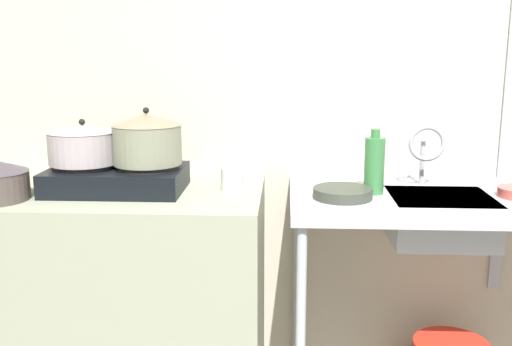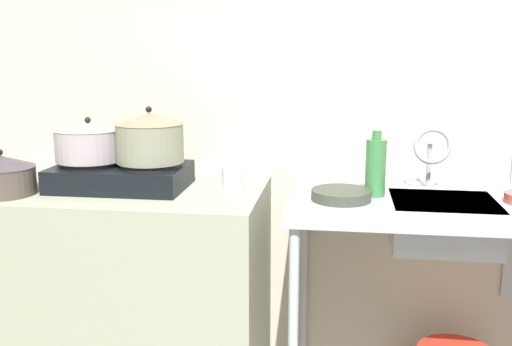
{
  "view_description": "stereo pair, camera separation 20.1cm",
  "coord_description": "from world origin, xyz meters",
  "px_view_note": "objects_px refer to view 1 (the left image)",
  "views": [
    {
      "loc": [
        -0.78,
        -0.82,
        1.44
      ],
      "look_at": [
        -0.89,
        1.41,
        0.97
      ],
      "focal_mm": 41.98,
      "sensor_mm": 36.0,
      "label": 1
    },
    {
      "loc": [
        -0.58,
        -0.8,
        1.44
      ],
      "look_at": [
        -0.89,
        1.41,
        0.97
      ],
      "focal_mm": 41.98,
      "sensor_mm": 36.0,
      "label": 2
    }
  ],
  "objects_px": {
    "pot_on_right_burner": "(147,139)",
    "percolator": "(232,172)",
    "frying_pan": "(343,193)",
    "pot_on_left_burner": "(83,144)",
    "sink_basin": "(440,218)",
    "stove": "(117,178)",
    "faucet": "(426,147)",
    "bottle_by_sink": "(374,165)"
  },
  "relations": [
    {
      "from": "pot_on_right_burner",
      "to": "percolator",
      "type": "bearing_deg",
      "value": 6.13
    },
    {
      "from": "frying_pan",
      "to": "pot_on_left_burner",
      "type": "bearing_deg",
      "value": 175.89
    },
    {
      "from": "sink_basin",
      "to": "frying_pan",
      "type": "xyz_separation_m",
      "value": [
        -0.37,
        -0.05,
        0.1
      ]
    },
    {
      "from": "stove",
      "to": "pot_on_right_burner",
      "type": "height_order",
      "value": "pot_on_right_burner"
    },
    {
      "from": "pot_on_left_burner",
      "to": "frying_pan",
      "type": "xyz_separation_m",
      "value": [
        0.99,
        -0.07,
        -0.16
      ]
    },
    {
      "from": "stove",
      "to": "sink_basin",
      "type": "relative_size",
      "value": 1.38
    },
    {
      "from": "pot_on_right_burner",
      "to": "percolator",
      "type": "xyz_separation_m",
      "value": [
        0.32,
        0.03,
        -0.13
      ]
    },
    {
      "from": "faucet",
      "to": "sink_basin",
      "type": "bearing_deg",
      "value": -77.58
    },
    {
      "from": "stove",
      "to": "sink_basin",
      "type": "xyz_separation_m",
      "value": [
        1.24,
        -0.02,
        -0.14
      ]
    },
    {
      "from": "pot_on_right_burner",
      "to": "faucet",
      "type": "height_order",
      "value": "pot_on_right_burner"
    },
    {
      "from": "sink_basin",
      "to": "pot_on_right_burner",
      "type": "bearing_deg",
      "value": 178.73
    },
    {
      "from": "faucet",
      "to": "bottle_by_sink",
      "type": "bearing_deg",
      "value": -152.44
    },
    {
      "from": "pot_on_left_burner",
      "to": "faucet",
      "type": "relative_size",
      "value": 1.08
    },
    {
      "from": "pot_on_right_burner",
      "to": "stove",
      "type": "bearing_deg",
      "value": 180.0
    },
    {
      "from": "pot_on_left_burner",
      "to": "stove",
      "type": "bearing_deg",
      "value": 0.0
    },
    {
      "from": "pot_on_left_burner",
      "to": "pot_on_right_burner",
      "type": "height_order",
      "value": "pot_on_right_burner"
    },
    {
      "from": "sink_basin",
      "to": "pot_on_left_burner",
      "type": "bearing_deg",
      "value": 178.96
    },
    {
      "from": "pot_on_right_burner",
      "to": "percolator",
      "type": "distance_m",
      "value": 0.35
    },
    {
      "from": "percolator",
      "to": "frying_pan",
      "type": "height_order",
      "value": "percolator"
    },
    {
      "from": "frying_pan",
      "to": "stove",
      "type": "bearing_deg",
      "value": 175.31
    },
    {
      "from": "percolator",
      "to": "sink_basin",
      "type": "relative_size",
      "value": 0.4
    },
    {
      "from": "stove",
      "to": "pot_on_left_burner",
      "type": "bearing_deg",
      "value": -180.0
    },
    {
      "from": "percolator",
      "to": "sink_basin",
      "type": "bearing_deg",
      "value": -4.25
    },
    {
      "from": "stove",
      "to": "faucet",
      "type": "distance_m",
      "value": 1.22
    },
    {
      "from": "bottle_by_sink",
      "to": "faucet",
      "type": "bearing_deg",
      "value": 27.56
    },
    {
      "from": "sink_basin",
      "to": "bottle_by_sink",
      "type": "bearing_deg",
      "value": 171.93
    },
    {
      "from": "pot_on_left_burner",
      "to": "percolator",
      "type": "xyz_separation_m",
      "value": [
        0.57,
        0.03,
        -0.11
      ]
    },
    {
      "from": "percolator",
      "to": "bottle_by_sink",
      "type": "relative_size",
      "value": 0.61
    },
    {
      "from": "faucet",
      "to": "frying_pan",
      "type": "height_order",
      "value": "faucet"
    },
    {
      "from": "faucet",
      "to": "frying_pan",
      "type": "relative_size",
      "value": 1.14
    },
    {
      "from": "stove",
      "to": "pot_on_right_burner",
      "type": "distance_m",
      "value": 0.2
    },
    {
      "from": "stove",
      "to": "percolator",
      "type": "bearing_deg",
      "value": 4.42
    },
    {
      "from": "pot_on_right_burner",
      "to": "percolator",
      "type": "relative_size",
      "value": 1.75
    },
    {
      "from": "frying_pan",
      "to": "percolator",
      "type": "bearing_deg",
      "value": 165.94
    },
    {
      "from": "bottle_by_sink",
      "to": "stove",
      "type": "bearing_deg",
      "value": -179.39
    },
    {
      "from": "pot_on_left_burner",
      "to": "percolator",
      "type": "bearing_deg",
      "value": 3.46
    },
    {
      "from": "stove",
      "to": "sink_basin",
      "type": "bearing_deg",
      "value": -1.14
    },
    {
      "from": "stove",
      "to": "bottle_by_sink",
      "type": "height_order",
      "value": "bottle_by_sink"
    },
    {
      "from": "percolator",
      "to": "bottle_by_sink",
      "type": "distance_m",
      "value": 0.55
    },
    {
      "from": "sink_basin",
      "to": "bottle_by_sink",
      "type": "relative_size",
      "value": 1.52
    },
    {
      "from": "pot_on_right_burner",
      "to": "sink_basin",
      "type": "height_order",
      "value": "pot_on_right_burner"
    },
    {
      "from": "pot_on_left_burner",
      "to": "pot_on_right_burner",
      "type": "relative_size",
      "value": 1.02
    }
  ]
}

